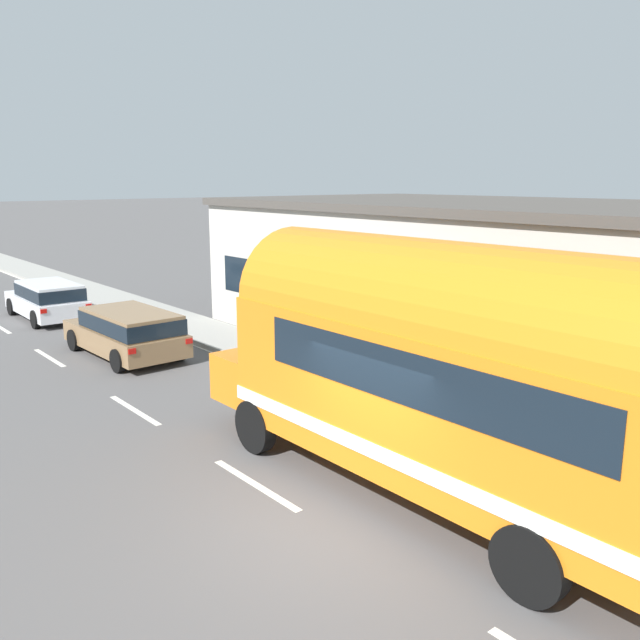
% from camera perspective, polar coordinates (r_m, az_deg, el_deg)
% --- Properties ---
extents(ground_plane, '(300.00, 300.00, 0.00)m').
position_cam_1_polar(ground_plane, '(10.09, 0.90, -17.69)').
color(ground_plane, '#565454').
extents(lane_markings, '(4.03, 80.00, 0.01)m').
position_cam_1_polar(lane_markings, '(21.80, -15.84, -1.64)').
color(lane_markings, silver).
rests_on(lane_markings, ground).
extents(sidewalk_slab, '(2.11, 90.00, 0.15)m').
position_cam_1_polar(sidewalk_slab, '(20.37, -6.90, -2.01)').
color(sidewalk_slab, '#9E9B93').
rests_on(sidewalk_slab, ground).
extents(roadside_building, '(9.94, 21.02, 4.34)m').
position_cam_1_polar(roadside_building, '(20.04, 18.62, 3.33)').
color(roadside_building, beige).
rests_on(roadside_building, ground).
extents(painted_bus, '(2.63, 10.37, 4.12)m').
position_cam_1_polar(painted_bus, '(10.01, 12.48, -3.91)').
color(painted_bus, orange).
rests_on(painted_bus, ground).
extents(car_lead, '(2.09, 4.49, 1.37)m').
position_cam_1_polar(car_lead, '(19.58, -16.22, -0.82)').
color(car_lead, olive).
rests_on(car_lead, ground).
extents(car_second, '(1.91, 4.40, 1.37)m').
position_cam_1_polar(car_second, '(25.78, -22.39, 1.75)').
color(car_second, white).
rests_on(car_second, ground).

